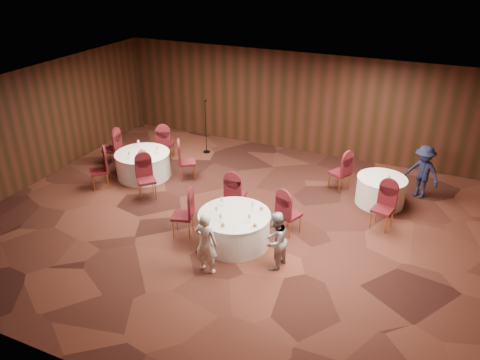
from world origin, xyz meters
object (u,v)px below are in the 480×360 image
at_px(woman_a, 206,243).
at_px(mic_stand, 206,137).
at_px(table_main, 234,228).
at_px(table_left, 143,164).
at_px(man_c, 423,172).
at_px(woman_b, 275,241).
at_px(table_right, 381,190).

bearing_deg(woman_a, mic_stand, -58.54).
xyz_separation_m(table_main, table_left, (-3.86, 2.03, 0.00)).
xyz_separation_m(table_left, man_c, (7.51, 1.96, 0.36)).
bearing_deg(table_main, man_c, 47.51).
height_order(table_main, mic_stand, mic_stand).
distance_m(woman_a, woman_b, 1.42).
bearing_deg(woman_a, man_c, -122.09).
relative_size(table_left, mic_stand, 0.90).
xyz_separation_m(table_main, man_c, (3.65, 3.99, 0.36)).
distance_m(table_main, table_right, 4.21).
height_order(table_left, woman_b, woman_b).
relative_size(mic_stand, man_c, 1.18).
relative_size(mic_stand, woman_a, 1.26).
bearing_deg(mic_stand, woman_b, -49.39).
relative_size(table_left, man_c, 1.07).
bearing_deg(table_main, woman_b, -23.08).
xyz_separation_m(table_right, woman_b, (-1.59, -3.68, 0.28)).
bearing_deg(table_right, woman_a, -122.72).
height_order(mic_stand, woman_a, mic_stand).
bearing_deg(table_right, mic_stand, 168.60).
relative_size(table_main, mic_stand, 0.93).
bearing_deg(table_main, mic_stand, 124.59).
height_order(table_right, woman_a, woman_a).
bearing_deg(table_left, woman_a, -40.46).
bearing_deg(woman_b, table_right, 166.66).
height_order(table_main, table_right, same).
relative_size(woman_a, man_c, 0.94).
height_order(table_right, man_c, man_c).
bearing_deg(table_right, man_c, 40.96).
relative_size(table_main, table_left, 1.04).
height_order(mic_stand, woman_b, mic_stand).
distance_m(table_left, woman_a, 4.97).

